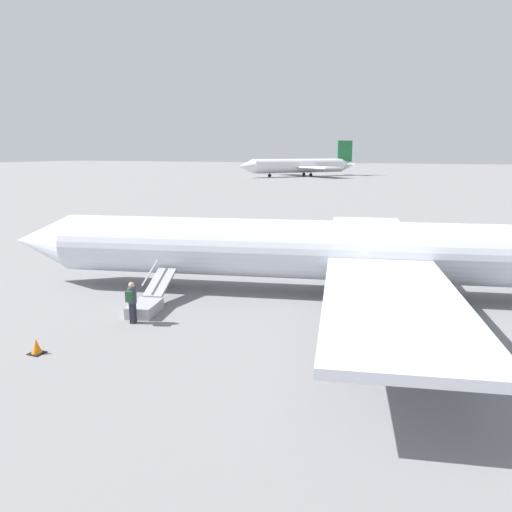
% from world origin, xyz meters
% --- Properties ---
extents(ground_plane, '(600.00, 600.00, 0.00)m').
position_xyz_m(ground_plane, '(0.00, 0.00, 0.00)').
color(ground_plane, slate).
extents(airplane_main, '(35.36, 27.42, 7.58)m').
position_xyz_m(airplane_main, '(-1.04, -0.27, 2.26)').
color(airplane_main, silver).
rests_on(airplane_main, ground).
extents(airplane_far_center, '(28.59, 34.87, 10.35)m').
position_xyz_m(airplane_far_center, '(42.19, -115.92, 3.09)').
color(airplane_far_center, silver).
rests_on(airplane_far_center, ground).
extents(boarding_stairs, '(2.00, 4.14, 1.83)m').
position_xyz_m(boarding_stairs, '(7.39, 6.01, 0.39)').
color(boarding_stairs, '#99999E').
rests_on(boarding_stairs, ground).
extents(passenger, '(0.41, 0.56, 1.74)m').
position_xyz_m(passenger, '(7.00, 7.60, 1.00)').
color(passenger, '#23232D').
rests_on(passenger, ground).
extents(traffic_cone_near_stairs, '(0.49, 0.49, 0.54)m').
position_xyz_m(traffic_cone_near_stairs, '(8.09, 11.55, 0.25)').
color(traffic_cone_near_stairs, black).
rests_on(traffic_cone_near_stairs, ground).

